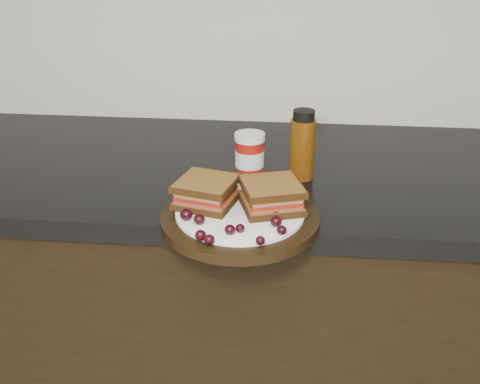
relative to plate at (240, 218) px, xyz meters
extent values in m
cube|color=black|center=(0.07, 0.27, -0.48)|extent=(3.96, 0.58, 0.86)
cube|color=black|center=(0.07, 0.27, -0.03)|extent=(3.98, 0.60, 0.04)
cylinder|color=black|center=(0.00, 0.00, 0.00)|extent=(0.28, 0.28, 0.02)
ellipsoid|color=black|center=(-0.09, -0.04, 0.03)|extent=(0.02, 0.02, 0.02)
ellipsoid|color=black|center=(-0.06, -0.05, 0.02)|extent=(0.02, 0.02, 0.02)
ellipsoid|color=black|center=(-0.05, -0.11, 0.02)|extent=(0.02, 0.02, 0.02)
ellipsoid|color=black|center=(-0.04, -0.12, 0.02)|extent=(0.02, 0.02, 0.02)
ellipsoid|color=black|center=(-0.01, -0.08, 0.02)|extent=(0.02, 0.02, 0.02)
ellipsoid|color=black|center=(0.01, -0.07, 0.02)|extent=(0.02, 0.02, 0.01)
ellipsoid|color=black|center=(0.04, -0.11, 0.02)|extent=(0.02, 0.02, 0.01)
ellipsoid|color=black|center=(0.08, -0.07, 0.02)|extent=(0.02, 0.02, 0.02)
ellipsoid|color=black|center=(0.06, -0.05, 0.02)|extent=(0.02, 0.02, 0.02)
ellipsoid|color=black|center=(0.06, -0.02, 0.02)|extent=(0.02, 0.02, 0.02)
ellipsoid|color=black|center=(0.09, 0.00, 0.02)|extent=(0.02, 0.02, 0.02)
ellipsoid|color=black|center=(0.06, 0.02, 0.02)|extent=(0.02, 0.02, 0.02)
ellipsoid|color=black|center=(0.06, 0.04, 0.02)|extent=(0.02, 0.02, 0.02)
ellipsoid|color=black|center=(-0.05, 0.05, 0.02)|extent=(0.02, 0.02, 0.02)
ellipsoid|color=black|center=(-0.08, 0.05, 0.02)|extent=(0.02, 0.02, 0.01)
ellipsoid|color=black|center=(-0.05, 0.02, 0.02)|extent=(0.02, 0.02, 0.02)
ellipsoid|color=black|center=(-0.09, -0.01, 0.02)|extent=(0.02, 0.02, 0.02)
ellipsoid|color=black|center=(-0.05, 0.05, 0.02)|extent=(0.02, 0.02, 0.02)
ellipsoid|color=black|center=(-0.09, 0.03, 0.02)|extent=(0.02, 0.02, 0.02)
ellipsoid|color=black|center=(-0.09, 0.02, 0.02)|extent=(0.02, 0.02, 0.02)
cylinder|color=#9B140B|center=(0.00, 0.21, 0.04)|extent=(0.08, 0.08, 0.09)
cylinder|color=#4E2A07|center=(0.11, 0.21, 0.06)|extent=(0.06, 0.06, 0.15)
camera|label=1|loc=(0.08, -0.82, 0.45)|focal=40.00mm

